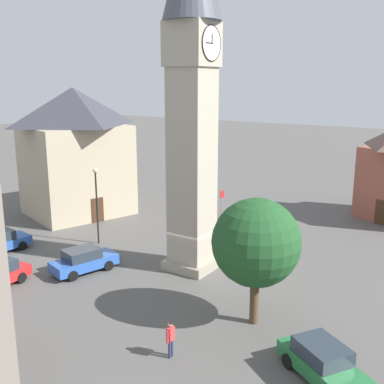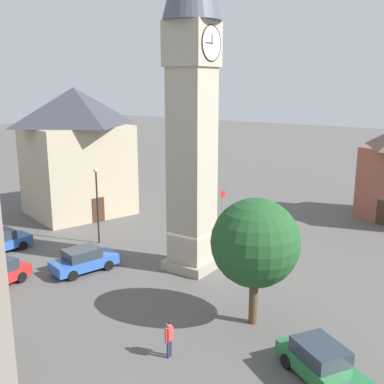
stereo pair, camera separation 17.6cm
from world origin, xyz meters
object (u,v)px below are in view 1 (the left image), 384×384
at_px(car_blue_kerb, 84,260).
at_px(road_sign, 222,201).
at_px(car_white_side, 323,363).
at_px(pedestrian, 171,336).
at_px(lamp_post, 96,194).
at_px(tree, 256,243).
at_px(building_shop_left, 76,151).
at_px(clock_tower, 192,62).

relative_size(car_blue_kerb, road_sign, 1.58).
distance_m(car_white_side, road_sign, 21.37).
xyz_separation_m(pedestrian, lamp_post, (-8.87, -13.08, 2.71)).
relative_size(pedestrian, lamp_post, 0.30).
xyz_separation_m(car_blue_kerb, car_white_side, (2.42, 16.03, 0.00)).
xyz_separation_m(pedestrian, tree, (-4.69, 1.66, 3.16)).
bearing_deg(building_shop_left, lamp_post, 56.09).
xyz_separation_m(car_blue_kerb, tree, (-0.17, 11.70, 3.41)).
bearing_deg(building_shop_left, car_blue_kerb, 48.19).
bearing_deg(road_sign, lamp_post, -28.57).
height_order(lamp_post, road_sign, lamp_post).
height_order(clock_tower, lamp_post, clock_tower).
distance_m(pedestrian, building_shop_left, 25.04).
xyz_separation_m(car_blue_kerb, pedestrian, (4.52, 10.04, 0.25)).
bearing_deg(tree, lamp_post, -105.81).
bearing_deg(lamp_post, pedestrian, 55.88).
xyz_separation_m(clock_tower, lamp_post, (-0.04, -8.32, -9.04)).
bearing_deg(clock_tower, car_blue_kerb, -50.78).
xyz_separation_m(tree, lamp_post, (-4.17, -14.74, -0.46)).
height_order(car_white_side, building_shop_left, building_shop_left).
height_order(building_shop_left, road_sign, building_shop_left).
bearing_deg(road_sign, pedestrian, 23.70).
xyz_separation_m(pedestrian, building_shop_left, (-13.77, -20.39, 4.68)).
xyz_separation_m(tree, road_sign, (-13.52, -9.65, -2.27)).
relative_size(tree, lamp_post, 1.12).
height_order(clock_tower, pedestrian, clock_tower).
bearing_deg(clock_tower, pedestrian, 28.38).
xyz_separation_m(car_white_side, road_sign, (-16.12, -13.98, 1.14)).
bearing_deg(car_blue_kerb, lamp_post, -144.98).
bearing_deg(pedestrian, lamp_post, -124.12).
distance_m(car_blue_kerb, road_sign, 13.89).
height_order(clock_tower, building_shop_left, clock_tower).
bearing_deg(car_white_side, lamp_post, -109.54).
bearing_deg(pedestrian, tree, 160.53).
height_order(pedestrian, building_shop_left, building_shop_left).
height_order(car_blue_kerb, pedestrian, pedestrian).
distance_m(clock_tower, road_sign, 14.71).
relative_size(car_white_side, lamp_post, 0.78).
relative_size(car_blue_kerb, car_white_side, 1.01).
bearing_deg(clock_tower, tree, 57.27).
distance_m(pedestrian, road_sign, 19.91).
bearing_deg(building_shop_left, car_white_side, 66.11).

